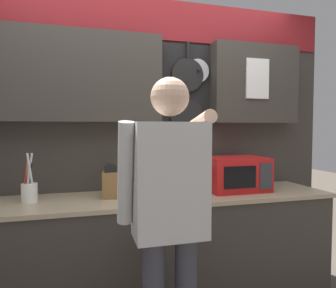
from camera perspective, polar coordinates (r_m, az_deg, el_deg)
The scene contains 6 objects.
base_cabinet_counter at distance 2.41m, azimuth -0.49°, elevation -20.13°, with size 2.55×0.61×0.89m.
back_wall_unit at distance 2.48m, azimuth -2.42°, elevation 5.31°, with size 3.12×0.22×2.45m.
microwave at distance 2.50m, azimuth 12.62°, elevation -5.52°, with size 0.48×0.37×0.27m.
knife_block at distance 2.23m, azimuth -10.89°, elevation -7.49°, with size 0.13×0.16×0.25m.
utensil_crock at distance 2.26m, azimuth -24.92°, elevation -7.94°, with size 0.10×0.10×0.34m.
person at distance 1.62m, azimuth 0.25°, elevation -11.43°, with size 0.54×0.65×1.65m.
Camera 1 is at (-0.57, -2.15, 1.38)m, focal length 32.00 mm.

